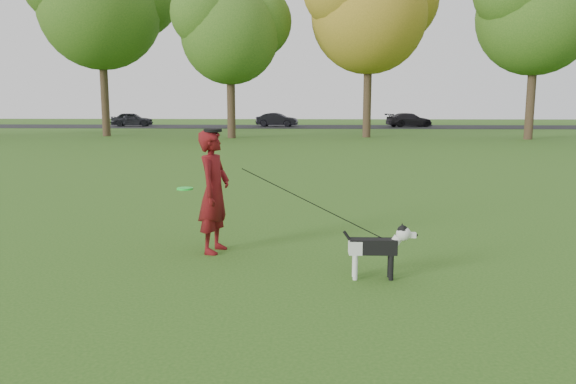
{
  "coord_description": "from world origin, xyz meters",
  "views": [
    {
      "loc": [
        0.59,
        -7.44,
        2.18
      ],
      "look_at": [
        0.3,
        0.06,
        0.95
      ],
      "focal_mm": 35.0,
      "sensor_mm": 36.0,
      "label": 1
    }
  ],
  "objects_px": {
    "man": "(214,192)",
    "car_mid": "(277,120)",
    "car_right": "(409,120)",
    "car_left": "(132,119)",
    "dog": "(379,245)"
  },
  "relations": [
    {
      "from": "car_left",
      "to": "car_mid",
      "type": "relative_size",
      "value": 1.0
    },
    {
      "from": "car_left",
      "to": "car_right",
      "type": "height_order",
      "value": "car_left"
    },
    {
      "from": "car_left",
      "to": "car_mid",
      "type": "distance_m",
      "value": 12.34
    },
    {
      "from": "man",
      "to": "dog",
      "type": "xyz_separation_m",
      "value": [
        2.22,
        -1.17,
        -0.46
      ]
    },
    {
      "from": "man",
      "to": "car_mid",
      "type": "bearing_deg",
      "value": 14.63
    },
    {
      "from": "car_right",
      "to": "dog",
      "type": "bearing_deg",
      "value": 152.81
    },
    {
      "from": "car_right",
      "to": "car_mid",
      "type": "bearing_deg",
      "value": 73.16
    },
    {
      "from": "dog",
      "to": "car_right",
      "type": "bearing_deg",
      "value": 79.65
    },
    {
      "from": "dog",
      "to": "car_right",
      "type": "relative_size",
      "value": 0.23
    },
    {
      "from": "man",
      "to": "car_right",
      "type": "relative_size",
      "value": 0.45
    },
    {
      "from": "man",
      "to": "car_right",
      "type": "height_order",
      "value": "man"
    },
    {
      "from": "car_right",
      "to": "car_left",
      "type": "bearing_deg",
      "value": 73.16
    },
    {
      "from": "dog",
      "to": "car_left",
      "type": "relative_size",
      "value": 0.27
    },
    {
      "from": "car_left",
      "to": "car_right",
      "type": "bearing_deg",
      "value": -95.3
    },
    {
      "from": "man",
      "to": "car_left",
      "type": "relative_size",
      "value": 0.51
    }
  ]
}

